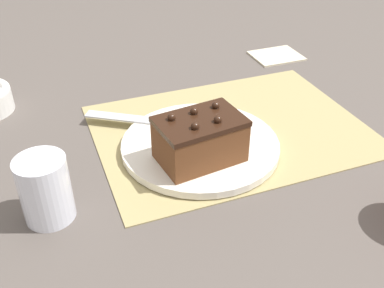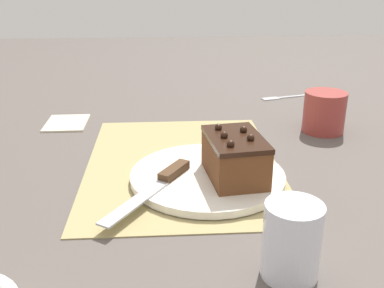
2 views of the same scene
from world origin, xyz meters
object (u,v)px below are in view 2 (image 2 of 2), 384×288
(cake_plate, at_px, (208,176))
(serving_knife, at_px, (162,181))
(chocolate_cake, at_px, (235,157))
(dessert_fork, at_px, (283,97))
(drinking_glass, at_px, (292,241))
(coffee_mug, at_px, (324,112))

(cake_plate, relative_size, serving_knife, 1.33)
(chocolate_cake, relative_size, serving_knife, 0.71)
(cake_plate, distance_m, dessert_fork, 0.55)
(chocolate_cake, height_order, serving_knife, chocolate_cake)
(cake_plate, height_order, dessert_fork, cake_plate)
(chocolate_cake, height_order, drinking_glass, chocolate_cake)
(cake_plate, bearing_deg, drinking_glass, -163.73)
(serving_knife, bearing_deg, chocolate_cake, -138.79)
(drinking_glass, bearing_deg, dessert_fork, -13.92)
(dessert_fork, bearing_deg, cake_plate, 137.82)
(chocolate_cake, distance_m, drinking_glass, 0.23)
(cake_plate, relative_size, chocolate_cake, 1.89)
(drinking_glass, height_order, coffee_mug, drinking_glass)
(drinking_glass, bearing_deg, coffee_mug, -22.94)
(serving_knife, relative_size, dessert_fork, 1.28)
(coffee_mug, height_order, dessert_fork, coffee_mug)
(chocolate_cake, xyz_separation_m, dessert_fork, (0.50, -0.21, -0.05))
(coffee_mug, xyz_separation_m, dessert_fork, (0.26, 0.02, -0.04))
(coffee_mug, distance_m, dessert_fork, 0.26)
(chocolate_cake, distance_m, dessert_fork, 0.55)
(coffee_mug, bearing_deg, serving_knife, 126.98)
(serving_knife, bearing_deg, drinking_glass, 157.87)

